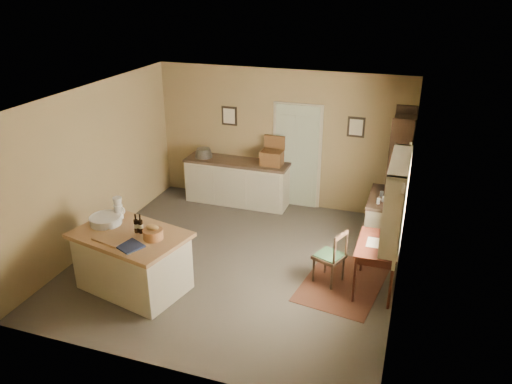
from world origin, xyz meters
TOP-DOWN VIEW (x-y plane):
  - ground at (0.00, 0.00)m, footprint 5.00×5.00m
  - wall_back at (0.00, 2.50)m, footprint 5.00×0.10m
  - wall_front at (0.00, -2.50)m, footprint 5.00×0.10m
  - wall_left at (-2.50, 0.00)m, footprint 0.10×5.00m
  - wall_right at (2.50, 0.00)m, footprint 0.10×5.00m
  - ceiling at (0.00, 0.00)m, footprint 5.00×5.00m
  - door at (0.35, 2.47)m, footprint 0.97×0.06m
  - framed_prints at (0.20, 2.48)m, footprint 2.82×0.02m
  - window at (2.42, -0.20)m, footprint 0.25×1.99m
  - work_island at (-1.18, -1.14)m, footprint 1.78×1.37m
  - sideboard at (-0.79, 2.20)m, footprint 2.10×0.60m
  - rug at (1.75, -0.05)m, footprint 1.33×1.75m
  - writing_desk at (2.20, -0.05)m, footprint 0.57×0.94m
  - desk_chair at (1.52, -0.07)m, footprint 0.52×0.52m
  - right_cabinet at (2.20, 1.34)m, footprint 0.60×1.08m
  - shelving_unit at (2.36, 2.00)m, footprint 0.37×0.99m

SIDE VIEW (x-z plane):
  - ground at x=0.00m, z-range 0.00..0.00m
  - rug at x=1.75m, z-range 0.00..0.01m
  - desk_chair at x=1.52m, z-range 0.00..0.85m
  - right_cabinet at x=2.20m, z-range -0.04..0.95m
  - sideboard at x=-0.79m, z-range -0.11..1.07m
  - work_island at x=-1.18m, z-range -0.12..1.08m
  - writing_desk at x=2.20m, z-range 0.26..1.08m
  - door at x=0.35m, z-range 0.00..2.11m
  - shelving_unit at x=2.36m, z-range 0.00..2.19m
  - wall_back at x=0.00m, z-range 0.00..2.70m
  - wall_front at x=0.00m, z-range 0.00..2.70m
  - wall_left at x=-2.50m, z-range 0.00..2.70m
  - wall_right at x=2.50m, z-range 0.00..2.70m
  - window at x=2.42m, z-range 0.99..2.11m
  - framed_prints at x=0.20m, z-range 1.53..1.91m
  - ceiling at x=0.00m, z-range 2.70..2.70m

